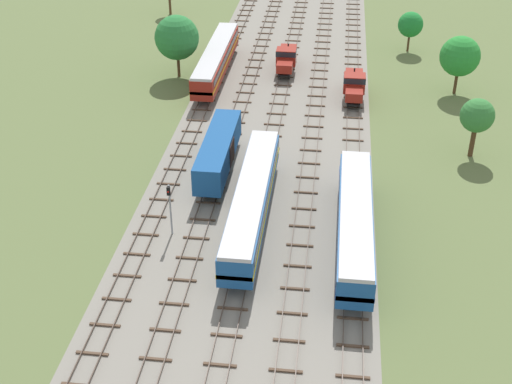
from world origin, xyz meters
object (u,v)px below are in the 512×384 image
Objects in this scene: shunter_loco_centre_right_midfar at (354,84)px; signal_post_nearest at (170,203)px; freight_boxcar_left_mid at (218,150)px; diesel_railcar_centre_right_nearest at (355,221)px; shunter_loco_centre_left_farther at (286,57)px; passenger_coach_centre_left_near at (252,199)px; passenger_coach_far_left_far at (216,59)px.

signal_post_nearest reaches higher than shunter_loco_centre_right_midfar.
freight_boxcar_left_mid is at bearing -124.09° from shunter_loco_centre_right_midfar.
diesel_railcar_centre_right_nearest reaches higher than freight_boxcar_left_mid.
freight_boxcar_left_mid is 2.73× the size of signal_post_nearest.
diesel_railcar_centre_right_nearest is at bearing -77.12° from shunter_loco_centre_left_farther.
signal_post_nearest is (-6.97, -2.62, 0.66)m from passenger_coach_centre_left_near.
diesel_railcar_centre_right_nearest is 41.71m from shunter_loco_centre_left_farther.
shunter_loco_centre_left_farther is (9.30, 3.19, -0.60)m from passenger_coach_far_left_far.
passenger_coach_centre_left_near is 36.25m from passenger_coach_far_left_far.
passenger_coach_centre_left_near is 31.23m from shunter_loco_centre_right_midfar.
signal_post_nearest reaches higher than diesel_railcar_centre_right_nearest.
diesel_railcar_centre_right_nearest is 2.42× the size of shunter_loco_centre_right_midfar.
passenger_coach_centre_left_near reaches higher than shunter_loco_centre_right_midfar.
signal_post_nearest reaches higher than passenger_coach_far_left_far.
passenger_coach_far_left_far is (-18.59, 5.23, 0.60)m from shunter_loco_centre_right_midfar.
shunter_loco_centre_right_midfar is 36.31m from signal_post_nearest.
shunter_loco_centre_right_midfar is 0.38× the size of passenger_coach_far_left_far.
shunter_loco_centre_right_midfar is 1.00× the size of shunter_loco_centre_left_farther.
passenger_coach_centre_left_near is 1.57× the size of freight_boxcar_left_mid.
shunter_loco_centre_left_farther is (-9.30, 8.42, 0.00)m from shunter_loco_centre_right_midfar.
freight_boxcar_left_mid reaches higher than shunter_loco_centre_right_midfar.
freight_boxcar_left_mid is at bearing -99.09° from shunter_loco_centre_left_farther.
passenger_coach_far_left_far is at bearing 100.22° from freight_boxcar_left_mid.
freight_boxcar_left_mid is 29.38m from shunter_loco_centre_left_farther.
diesel_railcar_centre_right_nearest reaches higher than shunter_loco_centre_right_midfar.
shunter_loco_centre_right_midfar is at bearing 90.00° from diesel_railcar_centre_right_nearest.
diesel_railcar_centre_right_nearest is 0.93× the size of passenger_coach_far_left_far.
diesel_railcar_centre_right_nearest is at bearing -14.63° from passenger_coach_centre_left_near.
signal_post_nearest reaches higher than freight_boxcar_left_mid.
diesel_railcar_centre_right_nearest is 9.61m from passenger_coach_centre_left_near.
signal_post_nearest is at bearing -99.68° from shunter_loco_centre_left_farther.
freight_boxcar_left_mid is (-4.64, 9.22, -0.16)m from passenger_coach_centre_left_near.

